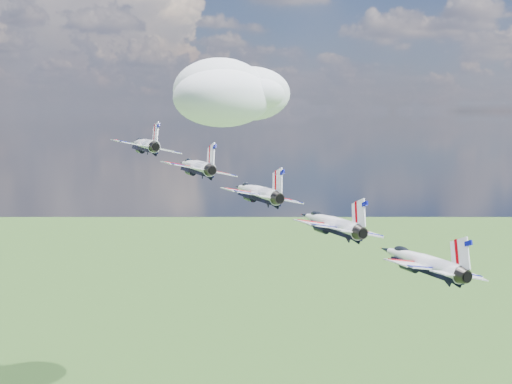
{
  "coord_description": "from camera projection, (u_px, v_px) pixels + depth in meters",
  "views": [
    {
      "loc": [
        -11.1,
        -67.66,
        163.95
      ],
      "look_at": [
        -1.59,
        9.73,
        154.11
      ],
      "focal_mm": 45.0,
      "sensor_mm": 36.0,
      "label": 1
    }
  ],
  "objects": [
    {
      "name": "jet_2",
      "position": [
        256.0,
        192.0,
        78.59
      ],
      "size": [
        13.61,
        16.2,
        6.05
      ],
      "primitive_type": null,
      "rotation": [
        0.0,
        0.21,
        0.29
      ],
      "color": "silver"
    },
    {
      "name": "cloud_far",
      "position": [
        256.0,
        91.0,
        306.51
      ],
      "size": [
        64.71,
        50.84,
        25.42
      ],
      "primitive_type": "ellipsoid",
      "color": "white"
    },
    {
      "name": "jet_3",
      "position": [
        329.0,
        223.0,
        71.25
      ],
      "size": [
        13.61,
        16.2,
        6.05
      ],
      "primitive_type": null,
      "rotation": [
        0.0,
        0.21,
        0.29
      ],
      "color": "white"
    },
    {
      "name": "jet_1",
      "position": [
        195.0,
        166.0,
        85.93
      ],
      "size": [
        13.61,
        16.2,
        6.05
      ],
      "primitive_type": null,
      "rotation": [
        0.0,
        0.21,
        0.29
      ],
      "color": "silver"
    },
    {
      "name": "jet_0",
      "position": [
        144.0,
        145.0,
        93.26
      ],
      "size": [
        13.61,
        16.2,
        6.05
      ],
      "primitive_type": null,
      "rotation": [
        0.0,
        0.21,
        0.29
      ],
      "color": "white"
    },
    {
      "name": "jet_4",
      "position": [
        420.0,
        261.0,
        63.91
      ],
      "size": [
        13.61,
        16.2,
        6.05
      ],
      "primitive_type": null,
      "rotation": [
        0.0,
        0.21,
        0.29
      ],
      "color": "white"
    }
  ]
}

